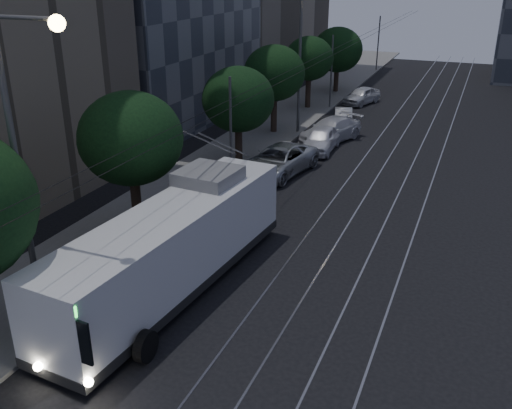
{
  "coord_description": "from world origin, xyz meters",
  "views": [
    {
      "loc": [
        6.82,
        -16.31,
        11.2
      ],
      "look_at": [
        -1.36,
        3.83,
        2.03
      ],
      "focal_mm": 40.0,
      "sensor_mm": 36.0,
      "label": 1
    }
  ],
  "objects_px": {
    "car_white_c": "(343,117)",
    "streetlamp_far": "(306,44)",
    "car_white_a": "(321,139)",
    "trolleybus": "(174,247)",
    "car_white_b": "(330,130)",
    "car_white_d": "(362,96)",
    "streetlamp_near": "(25,151)",
    "pickup_silver": "(278,161)"
  },
  "relations": [
    {
      "from": "pickup_silver",
      "to": "car_white_c",
      "type": "relative_size",
      "value": 1.58
    },
    {
      "from": "streetlamp_far",
      "to": "streetlamp_near",
      "type": "bearing_deg",
      "value": -90.94
    },
    {
      "from": "car_white_a",
      "to": "streetlamp_near",
      "type": "relative_size",
      "value": 0.44
    },
    {
      "from": "car_white_b",
      "to": "car_white_a",
      "type": "bearing_deg",
      "value": -70.01
    },
    {
      "from": "car_white_a",
      "to": "streetlamp_far",
      "type": "distance_m",
      "value": 6.81
    },
    {
      "from": "streetlamp_near",
      "to": "streetlamp_far",
      "type": "relative_size",
      "value": 0.99
    },
    {
      "from": "trolleybus",
      "to": "car_white_a",
      "type": "height_order",
      "value": "trolleybus"
    },
    {
      "from": "trolleybus",
      "to": "streetlamp_near",
      "type": "distance_m",
      "value": 6.4
    },
    {
      "from": "car_white_c",
      "to": "streetlamp_near",
      "type": "xyz_separation_m",
      "value": [
        -2.44,
        -29.36,
        5.6
      ]
    },
    {
      "from": "streetlamp_far",
      "to": "car_white_d",
      "type": "bearing_deg",
      "value": 81.03
    },
    {
      "from": "car_white_c",
      "to": "streetlamp_near",
      "type": "height_order",
      "value": "streetlamp_near"
    },
    {
      "from": "pickup_silver",
      "to": "car_white_c",
      "type": "xyz_separation_m",
      "value": [
        0.77,
        12.2,
        -0.2
      ]
    },
    {
      "from": "car_white_c",
      "to": "car_white_d",
      "type": "height_order",
      "value": "car_white_d"
    },
    {
      "from": "pickup_silver",
      "to": "car_white_d",
      "type": "xyz_separation_m",
      "value": [
        0.49,
        19.71,
        -0.08
      ]
    },
    {
      "from": "trolleybus",
      "to": "car_white_d",
      "type": "bearing_deg",
      "value": 95.41
    },
    {
      "from": "streetlamp_near",
      "to": "car_white_a",
      "type": "bearing_deg",
      "value": 83.19
    },
    {
      "from": "car_white_b",
      "to": "trolleybus",
      "type": "bearing_deg",
      "value": -70.56
    },
    {
      "from": "trolleybus",
      "to": "streetlamp_far",
      "type": "bearing_deg",
      "value": 100.22
    },
    {
      "from": "trolleybus",
      "to": "car_white_b",
      "type": "height_order",
      "value": "trolleybus"
    },
    {
      "from": "pickup_silver",
      "to": "streetlamp_far",
      "type": "bearing_deg",
      "value": 108.78
    },
    {
      "from": "car_white_b",
      "to": "streetlamp_near",
      "type": "distance_m",
      "value": 25.5
    },
    {
      "from": "car_white_a",
      "to": "car_white_c",
      "type": "bearing_deg",
      "value": 90.86
    },
    {
      "from": "car_white_a",
      "to": "car_white_c",
      "type": "relative_size",
      "value": 1.23
    },
    {
      "from": "car_white_a",
      "to": "car_white_c",
      "type": "height_order",
      "value": "car_white_a"
    },
    {
      "from": "car_white_d",
      "to": "pickup_silver",
      "type": "bearing_deg",
      "value": -73.59
    },
    {
      "from": "car_white_c",
      "to": "streetlamp_far",
      "type": "distance_m",
      "value": 6.97
    },
    {
      "from": "streetlamp_near",
      "to": "streetlamp_far",
      "type": "bearing_deg",
      "value": 89.06
    },
    {
      "from": "car_white_b",
      "to": "car_white_c",
      "type": "bearing_deg",
      "value": 112.98
    },
    {
      "from": "car_white_c",
      "to": "car_white_d",
      "type": "relative_size",
      "value": 0.86
    },
    {
      "from": "trolleybus",
      "to": "car_white_c",
      "type": "height_order",
      "value": "trolleybus"
    },
    {
      "from": "streetlamp_near",
      "to": "streetlamp_far",
      "type": "xyz_separation_m",
      "value": [
        0.42,
        25.81,
        0.05
      ]
    },
    {
      "from": "trolleybus",
      "to": "car_white_b",
      "type": "bearing_deg",
      "value": 94.32
    },
    {
      "from": "pickup_silver",
      "to": "car_white_a",
      "type": "height_order",
      "value": "pickup_silver"
    },
    {
      "from": "car_white_d",
      "to": "streetlamp_far",
      "type": "height_order",
      "value": "streetlamp_far"
    },
    {
      "from": "pickup_silver",
      "to": "streetlamp_far",
      "type": "relative_size",
      "value": 0.56
    },
    {
      "from": "car_white_a",
      "to": "streetlamp_near",
      "type": "distance_m",
      "value": 23.27
    },
    {
      "from": "car_white_d",
      "to": "streetlamp_near",
      "type": "xyz_separation_m",
      "value": [
        -2.17,
        -36.87,
        5.48
      ]
    },
    {
      "from": "car_white_b",
      "to": "pickup_silver",
      "type": "bearing_deg",
      "value": -77.53
    },
    {
      "from": "pickup_silver",
      "to": "car_white_b",
      "type": "xyz_separation_m",
      "value": [
        1.0,
        7.61,
        -0.03
      ]
    },
    {
      "from": "trolleybus",
      "to": "car_white_a",
      "type": "xyz_separation_m",
      "value": [
        0.2,
        18.63,
        -0.96
      ]
    },
    {
      "from": "car_white_c",
      "to": "streetlamp_near",
      "type": "relative_size",
      "value": 0.36
    },
    {
      "from": "car_white_b",
      "to": "streetlamp_far",
      "type": "height_order",
      "value": "streetlamp_far"
    }
  ]
}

